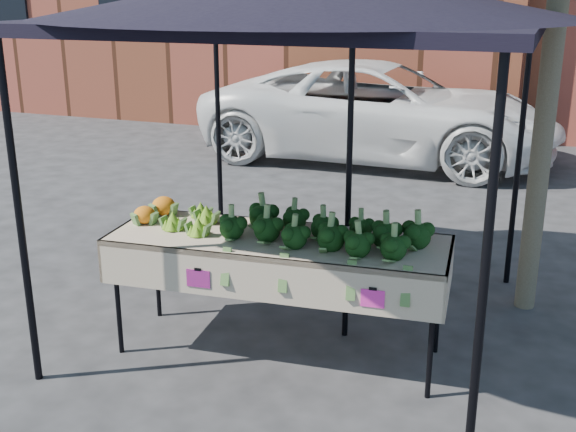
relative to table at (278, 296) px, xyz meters
The scene contains 7 objects.
ground 0.48m from the table, ahead, with size 90.00×90.00×0.00m, color #252527.
table is the anchor object (origin of this frame).
canopy 1.06m from the table, 86.28° to the left, with size 3.16×3.16×2.74m, color black, non-canonical shape.
broccoli_heap 0.66m from the table, ahead, with size 1.45×0.55×0.24m, color black.
romanesco_cluster 0.86m from the table, behind, with size 0.41×0.55×0.18m, color #7BA72A.
cauliflower_pair 1.17m from the table, behind, with size 0.21×0.41×0.17m, color orange.
street_tree 2.94m from the table, 41.76° to the left, with size 2.40×2.40×4.72m, color #1E4C14, non-canonical shape.
Camera 1 is at (1.56, -4.35, 2.56)m, focal length 43.90 mm.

